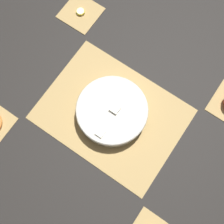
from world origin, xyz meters
The scene contains 5 objects.
ground_plane centered at (0.00, 0.00, 0.00)m, with size 6.00×6.00×0.00m, color black.
bamboo_mat_center centered at (0.00, 0.00, 0.00)m, with size 0.52×0.39×0.01m.
coaster_mat_far_left centered at (-0.35, 0.29, 0.00)m, with size 0.15×0.15×0.01m.
fruit_salad_bowl centered at (0.00, 0.00, 0.04)m, with size 0.26×0.26×0.07m.
banana_coin_single centered at (-0.35, 0.29, 0.01)m, with size 0.04×0.04×0.01m.
Camera 1 is at (0.18, -0.26, 1.13)m, focal length 50.00 mm.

